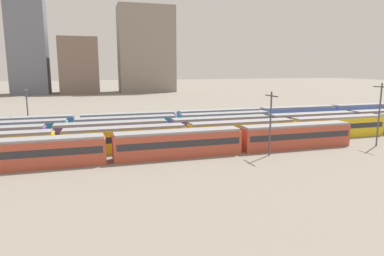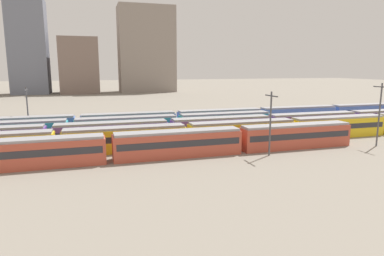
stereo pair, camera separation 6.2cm
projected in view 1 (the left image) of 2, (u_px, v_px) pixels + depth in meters
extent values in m
plane|color=gray|center=(56.00, 148.00, 52.63)|extent=(600.00, 600.00, 0.00)
cube|color=#BC4C38|center=(31.00, 155.00, 42.01)|extent=(18.00, 3.00, 3.40)
cube|color=#2D2D33|center=(31.00, 151.00, 41.94)|extent=(17.20, 3.06, 0.90)
cube|color=#939399|center=(30.00, 140.00, 41.68)|extent=(17.60, 2.70, 0.35)
cube|color=#BC4C38|center=(178.00, 145.00, 47.39)|extent=(18.00, 3.00, 3.40)
cube|color=#2D2D33|center=(178.00, 142.00, 47.32)|extent=(17.20, 3.06, 0.90)
cube|color=#939399|center=(178.00, 132.00, 47.06)|extent=(17.60, 2.70, 0.35)
cube|color=#BC4C38|center=(296.00, 137.00, 52.78)|extent=(18.00, 3.00, 3.40)
cube|color=#2D2D33|center=(296.00, 134.00, 52.70)|extent=(17.20, 3.06, 0.90)
cube|color=#939399|center=(296.00, 125.00, 52.45)|extent=(17.60, 2.70, 0.35)
cube|color=yellow|center=(126.00, 140.00, 50.38)|extent=(18.00, 3.00, 3.40)
cube|color=#2D2D33|center=(126.00, 137.00, 50.31)|extent=(17.20, 3.06, 0.90)
cube|color=#939399|center=(126.00, 128.00, 50.05)|extent=(17.60, 2.70, 0.35)
cube|color=yellow|center=(242.00, 133.00, 55.76)|extent=(18.00, 3.00, 3.40)
cube|color=#2D2D33|center=(242.00, 131.00, 55.69)|extent=(17.20, 3.06, 0.90)
cube|color=#939399|center=(242.00, 122.00, 55.43)|extent=(17.60, 2.70, 0.35)
cube|color=yellow|center=(338.00, 127.00, 61.14)|extent=(18.00, 3.00, 3.40)
cube|color=#2D2D33|center=(338.00, 125.00, 61.07)|extent=(17.20, 3.06, 0.90)
cube|color=#939399|center=(338.00, 117.00, 60.81)|extent=(17.60, 2.70, 0.35)
cube|color=#6B429E|center=(112.00, 134.00, 54.81)|extent=(18.00, 3.00, 3.40)
cube|color=#2D2D33|center=(112.00, 132.00, 54.74)|extent=(17.20, 3.06, 0.90)
cube|color=#939399|center=(112.00, 123.00, 54.48)|extent=(17.60, 2.70, 0.35)
cube|color=#6B429E|center=(221.00, 128.00, 60.19)|extent=(18.00, 3.00, 3.40)
cube|color=#2D2D33|center=(221.00, 126.00, 60.12)|extent=(17.20, 3.06, 0.90)
cube|color=#939399|center=(221.00, 118.00, 59.86)|extent=(17.60, 2.70, 0.35)
cube|color=#6B429E|center=(312.00, 123.00, 65.57)|extent=(18.00, 3.00, 3.40)
cube|color=#2D2D33|center=(312.00, 121.00, 65.50)|extent=(17.20, 3.06, 0.90)
cube|color=#939399|center=(312.00, 114.00, 65.25)|extent=(17.60, 2.70, 0.35)
cube|color=teal|center=(10.00, 134.00, 55.15)|extent=(18.00, 3.00, 3.40)
cube|color=#2D2D33|center=(10.00, 131.00, 55.08)|extent=(17.20, 3.06, 0.90)
cube|color=#939399|center=(9.00, 123.00, 54.82)|extent=(17.60, 2.70, 0.35)
cube|color=teal|center=(127.00, 128.00, 60.53)|extent=(18.00, 3.00, 3.40)
cube|color=#2D2D33|center=(127.00, 126.00, 60.46)|extent=(17.20, 3.06, 0.90)
cube|color=#939399|center=(127.00, 118.00, 60.20)|extent=(17.60, 2.70, 0.35)
cube|color=teal|center=(225.00, 123.00, 65.92)|extent=(18.00, 3.00, 3.40)
cube|color=#2D2D33|center=(225.00, 121.00, 65.85)|extent=(17.20, 3.06, 0.90)
cube|color=#939399|center=(225.00, 114.00, 65.59)|extent=(17.60, 2.70, 0.35)
cube|color=#4C70BC|center=(22.00, 128.00, 60.33)|extent=(18.00, 3.00, 3.40)
cube|color=#2D2D33|center=(22.00, 126.00, 60.26)|extent=(17.20, 3.06, 0.90)
cube|color=#939399|center=(21.00, 118.00, 60.00)|extent=(17.60, 2.70, 0.35)
cube|color=#4C70BC|center=(129.00, 123.00, 65.71)|extent=(18.00, 3.00, 3.40)
cube|color=#2D2D33|center=(129.00, 121.00, 65.64)|extent=(17.20, 3.06, 0.90)
cube|color=#939399|center=(129.00, 114.00, 65.38)|extent=(17.60, 2.70, 0.35)
cube|color=#4C70BC|center=(220.00, 119.00, 71.09)|extent=(18.00, 3.00, 3.40)
cube|color=#2D2D33|center=(220.00, 117.00, 71.02)|extent=(17.20, 3.06, 0.90)
cube|color=#939399|center=(220.00, 110.00, 70.76)|extent=(17.60, 2.70, 0.35)
cube|color=#4C70BC|center=(298.00, 115.00, 76.48)|extent=(18.00, 3.00, 3.40)
cube|color=#2D2D33|center=(298.00, 114.00, 76.41)|extent=(17.20, 3.06, 0.90)
cube|color=#939399|center=(298.00, 107.00, 76.15)|extent=(17.60, 2.70, 0.35)
cube|color=#4C70BC|center=(365.00, 112.00, 81.86)|extent=(18.00, 3.00, 3.40)
cube|color=#2D2D33|center=(366.00, 111.00, 81.79)|extent=(17.20, 3.06, 0.90)
cube|color=#939399|center=(366.00, 105.00, 81.53)|extent=(17.60, 2.70, 0.35)
cylinder|color=#4C4C51|center=(270.00, 124.00, 47.44)|extent=(0.24, 0.24, 9.10)
cube|color=#47474C|center=(272.00, 96.00, 46.75)|extent=(0.16, 3.20, 0.16)
cylinder|color=#4C4C51|center=(28.00, 111.00, 63.05)|extent=(0.24, 0.24, 8.90)
cube|color=#47474C|center=(26.00, 90.00, 62.37)|extent=(0.16, 3.20, 0.16)
cylinder|color=#4C4C51|center=(379.00, 115.00, 53.19)|extent=(0.24, 0.24, 10.01)
cube|color=#47474C|center=(382.00, 87.00, 52.41)|extent=(0.16, 3.20, 0.16)
cube|color=slate|center=(28.00, 47.00, 158.11)|extent=(16.42, 14.44, 43.55)
cube|color=#7A665B|center=(79.00, 66.00, 165.92)|extent=(18.00, 20.83, 26.63)
cube|color=gray|center=(146.00, 50.00, 173.94)|extent=(28.03, 16.26, 42.97)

